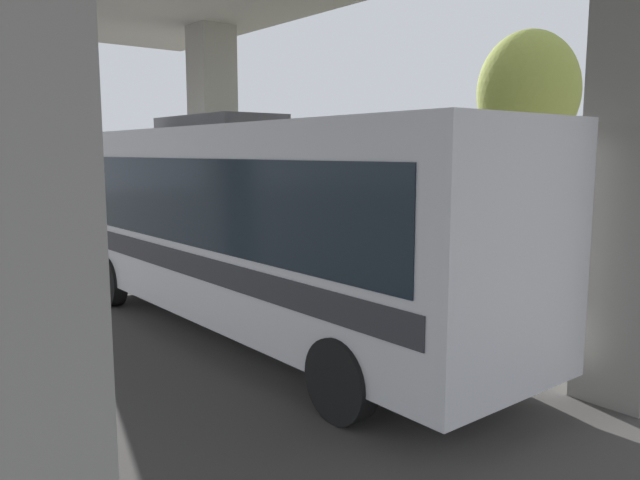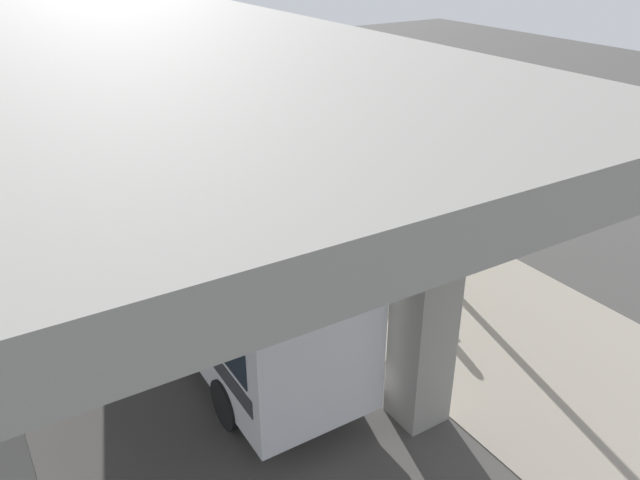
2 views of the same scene
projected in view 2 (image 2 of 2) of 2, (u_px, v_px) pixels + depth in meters
The scene contains 9 objects.
ground_plane at pixel (305, 291), 16.24m from camera, with size 80.00×80.00×0.00m, color #474442.
sidewalk_strip at pixel (396, 262), 17.65m from camera, with size 6.00×40.00×0.02m.
overpass at pixel (119, 85), 11.75m from camera, with size 9.40×18.18×6.66m.
bus at pixel (205, 242), 14.34m from camera, with size 2.63×10.47×3.69m.
fire_hydrant at pixel (420, 285), 15.41m from camera, with size 0.48×0.23×1.13m.
planter_front at pixel (337, 220), 18.36m from camera, with size 1.24×1.24×1.55m.
planter_middle at pixel (292, 214), 18.76m from camera, with size 1.05×1.05×1.52m.
planter_back at pixel (257, 199), 19.82m from camera, with size 1.13×1.13×1.54m.
street_tree_near at pixel (448, 120), 15.25m from camera, with size 2.09×2.09×5.56m.
Camera 2 is at (6.99, 12.05, 8.47)m, focal length 35.00 mm.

